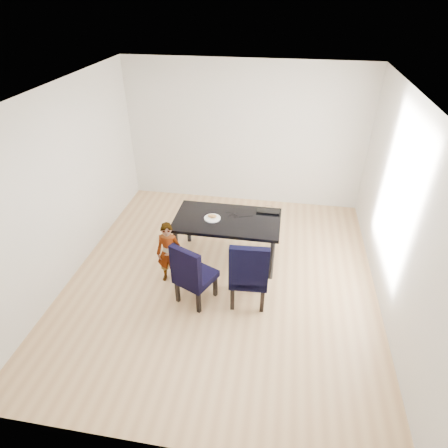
% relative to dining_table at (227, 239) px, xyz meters
% --- Properties ---
extents(floor, '(4.50, 5.00, 0.01)m').
position_rel_dining_table_xyz_m(floor, '(0.00, -0.50, -0.38)').
color(floor, tan).
rests_on(floor, ground).
extents(ceiling, '(4.50, 5.00, 0.01)m').
position_rel_dining_table_xyz_m(ceiling, '(0.00, -0.50, 2.33)').
color(ceiling, white).
rests_on(ceiling, wall_back).
extents(wall_back, '(4.50, 0.01, 2.70)m').
position_rel_dining_table_xyz_m(wall_back, '(0.00, 2.00, 0.98)').
color(wall_back, silver).
rests_on(wall_back, ground).
extents(wall_front, '(4.50, 0.01, 2.70)m').
position_rel_dining_table_xyz_m(wall_front, '(0.00, -3.00, 0.98)').
color(wall_front, white).
rests_on(wall_front, ground).
extents(wall_left, '(0.01, 5.00, 2.70)m').
position_rel_dining_table_xyz_m(wall_left, '(-2.25, -0.50, 0.98)').
color(wall_left, white).
rests_on(wall_left, ground).
extents(wall_right, '(0.01, 5.00, 2.70)m').
position_rel_dining_table_xyz_m(wall_right, '(2.25, -0.50, 0.98)').
color(wall_right, white).
rests_on(wall_right, ground).
extents(dining_table, '(1.60, 0.90, 0.75)m').
position_rel_dining_table_xyz_m(dining_table, '(0.00, 0.00, 0.00)').
color(dining_table, black).
rests_on(dining_table, floor).
extents(chair_left, '(0.62, 0.63, 0.96)m').
position_rel_dining_table_xyz_m(chair_left, '(-0.27, -0.97, 0.11)').
color(chair_left, black).
rests_on(chair_left, floor).
extents(chair_right, '(0.53, 0.55, 1.05)m').
position_rel_dining_table_xyz_m(chair_right, '(0.43, -0.87, 0.15)').
color(chair_right, black).
rests_on(chair_right, floor).
extents(child, '(0.37, 0.25, 0.98)m').
position_rel_dining_table_xyz_m(child, '(-0.75, -0.65, 0.12)').
color(child, '#F75C14').
rests_on(child, floor).
extents(plate, '(0.30, 0.30, 0.01)m').
position_rel_dining_table_xyz_m(plate, '(-0.23, -0.03, 0.38)').
color(plate, white).
rests_on(plate, dining_table).
extents(sandwich, '(0.14, 0.07, 0.06)m').
position_rel_dining_table_xyz_m(sandwich, '(-0.23, -0.02, 0.42)').
color(sandwich, '#B67D41').
rests_on(sandwich, plate).
extents(laptop, '(0.36, 0.23, 0.03)m').
position_rel_dining_table_xyz_m(laptop, '(0.59, 0.35, 0.39)').
color(laptop, black).
rests_on(laptop, dining_table).
extents(cable_tangle, '(0.15, 0.15, 0.01)m').
position_rel_dining_table_xyz_m(cable_tangle, '(0.07, 0.09, 0.38)').
color(cable_tangle, black).
rests_on(cable_tangle, dining_table).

